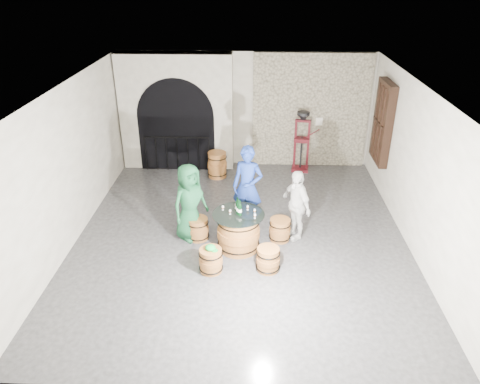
{
  "coord_description": "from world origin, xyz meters",
  "views": [
    {
      "loc": [
        0.26,
        -8.37,
        5.29
      ],
      "look_at": [
        -0.02,
        0.0,
        1.05
      ],
      "focal_mm": 34.0,
      "sensor_mm": 36.0,
      "label": 1
    }
  ],
  "objects_px": {
    "corking_press": "(302,137)",
    "barrel_stool_left": "(198,229)",
    "barrel_stool_right": "(280,230)",
    "barrel_stool_far": "(247,216)",
    "side_barrel": "(217,165)",
    "barrel_stool_near_left": "(211,260)",
    "person_white": "(296,205)",
    "person_green": "(190,202)",
    "wine_bottle_center": "(240,209)",
    "barrel_table": "(238,231)",
    "wine_bottle_left": "(238,208)",
    "barrel_stool_near_right": "(268,259)",
    "wine_bottle_right": "(237,206)",
    "person_blue": "(248,187)"
  },
  "relations": [
    {
      "from": "barrel_stool_right",
      "to": "side_barrel",
      "type": "bearing_deg",
      "value": 116.61
    },
    {
      "from": "person_white",
      "to": "person_green",
      "type": "bearing_deg",
      "value": -117.7
    },
    {
      "from": "barrel_stool_near_left",
      "to": "person_white",
      "type": "height_order",
      "value": "person_white"
    },
    {
      "from": "barrel_stool_far",
      "to": "person_green",
      "type": "xyz_separation_m",
      "value": [
        -1.18,
        -0.52,
        0.6
      ]
    },
    {
      "from": "barrel_stool_near_right",
      "to": "wine_bottle_right",
      "type": "bearing_deg",
      "value": 127.13
    },
    {
      "from": "barrel_stool_far",
      "to": "wine_bottle_left",
      "type": "bearing_deg",
      "value": -99.41
    },
    {
      "from": "person_green",
      "to": "wine_bottle_center",
      "type": "height_order",
      "value": "person_green"
    },
    {
      "from": "person_blue",
      "to": "person_white",
      "type": "height_order",
      "value": "person_blue"
    },
    {
      "from": "wine_bottle_left",
      "to": "side_barrel",
      "type": "relative_size",
      "value": 0.46
    },
    {
      "from": "wine_bottle_center",
      "to": "side_barrel",
      "type": "relative_size",
      "value": 0.46
    },
    {
      "from": "barrel_table",
      "to": "barrel_stool_near_right",
      "type": "xyz_separation_m",
      "value": [
        0.59,
        -0.73,
        -0.16
      ]
    },
    {
      "from": "barrel_stool_near_right",
      "to": "wine_bottle_center",
      "type": "relative_size",
      "value": 1.49
    },
    {
      "from": "barrel_stool_near_left",
      "to": "wine_bottle_right",
      "type": "height_order",
      "value": "wine_bottle_right"
    },
    {
      "from": "wine_bottle_right",
      "to": "side_barrel",
      "type": "relative_size",
      "value": 0.46
    },
    {
      "from": "barrel_table",
      "to": "barrel_stool_far",
      "type": "distance_m",
      "value": 0.95
    },
    {
      "from": "barrel_stool_near_left",
      "to": "wine_bottle_center",
      "type": "xyz_separation_m",
      "value": [
        0.52,
        0.76,
        0.7
      ]
    },
    {
      "from": "person_blue",
      "to": "wine_bottle_center",
      "type": "height_order",
      "value": "person_blue"
    },
    {
      "from": "person_green",
      "to": "person_blue",
      "type": "height_order",
      "value": "person_blue"
    },
    {
      "from": "barrel_stool_near_right",
      "to": "wine_bottle_center",
      "type": "bearing_deg",
      "value": 129.28
    },
    {
      "from": "barrel_stool_right",
      "to": "side_barrel",
      "type": "relative_size",
      "value": 0.68
    },
    {
      "from": "barrel_stool_near_right",
      "to": "person_green",
      "type": "xyz_separation_m",
      "value": [
        -1.62,
        1.13,
        0.6
      ]
    },
    {
      "from": "corking_press",
      "to": "person_green",
      "type": "bearing_deg",
      "value": -118.86
    },
    {
      "from": "side_barrel",
      "to": "wine_bottle_left",
      "type": "bearing_deg",
      "value": -78.52
    },
    {
      "from": "person_white",
      "to": "wine_bottle_right",
      "type": "relative_size",
      "value": 4.77
    },
    {
      "from": "wine_bottle_left",
      "to": "wine_bottle_center",
      "type": "height_order",
      "value": "same"
    },
    {
      "from": "barrel_table",
      "to": "barrel_stool_right",
      "type": "height_order",
      "value": "barrel_table"
    },
    {
      "from": "wine_bottle_left",
      "to": "side_barrel",
      "type": "xyz_separation_m",
      "value": [
        -0.71,
        3.5,
        -0.59
      ]
    },
    {
      "from": "barrel_table",
      "to": "barrel_stool_left",
      "type": "xyz_separation_m",
      "value": [
        -0.87,
        0.34,
        -0.16
      ]
    },
    {
      "from": "barrel_table",
      "to": "side_barrel",
      "type": "xyz_separation_m",
      "value": [
        -0.71,
        3.51,
        -0.05
      ]
    },
    {
      "from": "barrel_table",
      "to": "barrel_stool_far",
      "type": "relative_size",
      "value": 2.17
    },
    {
      "from": "barrel_stool_far",
      "to": "wine_bottle_center",
      "type": "height_order",
      "value": "wine_bottle_center"
    },
    {
      "from": "corking_press",
      "to": "barrel_stool_left",
      "type": "bearing_deg",
      "value": -116.72
    },
    {
      "from": "wine_bottle_right",
      "to": "corking_press",
      "type": "xyz_separation_m",
      "value": [
        1.63,
        3.92,
        0.05
      ]
    },
    {
      "from": "person_green",
      "to": "person_white",
      "type": "xyz_separation_m",
      "value": [
        2.22,
        0.09,
        -0.07
      ]
    },
    {
      "from": "barrel_stool_near_right",
      "to": "person_blue",
      "type": "distance_m",
      "value": 1.91
    },
    {
      "from": "barrel_stool_far",
      "to": "wine_bottle_left",
      "type": "distance_m",
      "value": 1.16
    },
    {
      "from": "barrel_table",
      "to": "person_green",
      "type": "xyz_separation_m",
      "value": [
        -1.03,
        0.4,
        0.44
      ]
    },
    {
      "from": "barrel_stool_right",
      "to": "barrel_stool_far",
      "type": "bearing_deg",
      "value": 141.74
    },
    {
      "from": "barrel_stool_right",
      "to": "corking_press",
      "type": "bearing_deg",
      "value": 78.52
    },
    {
      "from": "person_green",
      "to": "corking_press",
      "type": "distance_m",
      "value": 4.47
    },
    {
      "from": "barrel_stool_near_right",
      "to": "person_white",
      "type": "height_order",
      "value": "person_white"
    },
    {
      "from": "person_white",
      "to": "wine_bottle_center",
      "type": "relative_size",
      "value": 4.77
    },
    {
      "from": "barrel_stool_far",
      "to": "wine_bottle_right",
      "type": "bearing_deg",
      "value": -101.76
    },
    {
      "from": "wine_bottle_left",
      "to": "side_barrel",
      "type": "height_order",
      "value": "wine_bottle_left"
    },
    {
      "from": "barrel_stool_right",
      "to": "barrel_stool_left",
      "type": "bearing_deg",
      "value": -179.36
    },
    {
      "from": "side_barrel",
      "to": "barrel_stool_near_left",
      "type": "bearing_deg",
      "value": -87.11
    },
    {
      "from": "barrel_table",
      "to": "barrel_stool_left",
      "type": "relative_size",
      "value": 2.17
    },
    {
      "from": "barrel_table",
      "to": "side_barrel",
      "type": "distance_m",
      "value": 3.58
    },
    {
      "from": "person_white",
      "to": "corking_press",
      "type": "distance_m",
      "value": 3.55
    },
    {
      "from": "person_green",
      "to": "person_white",
      "type": "distance_m",
      "value": 2.22
    }
  ]
}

